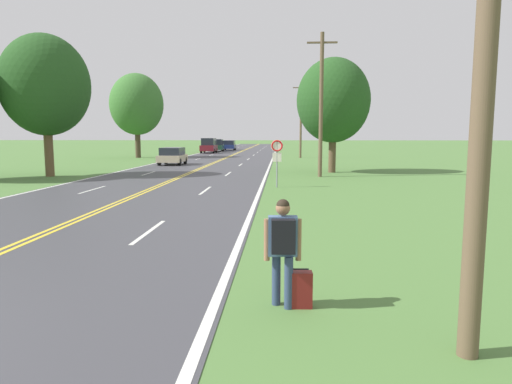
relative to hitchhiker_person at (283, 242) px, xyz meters
name	(u,v)px	position (x,y,z in m)	size (l,w,h in m)	color
hitchhiker_person	(283,242)	(0.00, 0.00, 0.00)	(0.56, 0.40, 1.64)	navy
suitcase	(300,289)	(0.26, 0.02, -0.73)	(0.38, 0.21, 0.60)	maroon
traffic_sign	(277,152)	(-0.27, 15.66, 0.75)	(0.60, 0.10, 2.34)	gray
utility_pole_midground	(321,103)	(2.31, 21.51, 3.45)	(1.80, 0.24, 8.60)	brown
utility_pole_far	(301,119)	(2.02, 44.40, 3.28)	(1.80, 0.24, 8.26)	brown
tree_left_verge	(45,85)	(-14.41, 20.86, 4.53)	(5.30, 5.30, 8.60)	brown
tree_behind_sign	(333,101)	(3.40, 24.83, 3.84)	(4.92, 4.92, 7.69)	brown
tree_mid_treeline	(137,104)	(-16.07, 43.59, 4.86)	(5.84, 5.84, 9.25)	#473828
car_champagne_hatchback_nearest	(172,156)	(-9.38, 31.93, -0.22)	(1.93, 3.57, 1.47)	black
car_maroon_van_approaching	(209,145)	(-10.22, 56.72, 0.06)	(1.94, 4.27, 2.07)	black
car_dark_green_suv_mid_near	(217,145)	(-9.92, 62.94, -0.03)	(2.02, 4.76, 1.87)	black
car_dark_blue_hatchback_mid_far	(230,145)	(-8.70, 68.69, -0.16)	(1.93, 4.18, 1.61)	black
car_dark_grey_sedan_receding	(225,144)	(-10.67, 78.75, -0.28)	(1.75, 3.96, 1.38)	black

